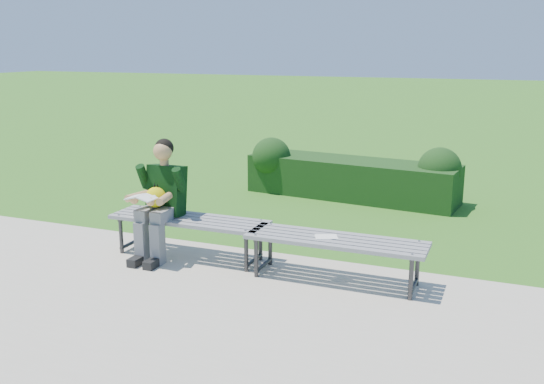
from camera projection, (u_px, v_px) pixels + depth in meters
name	position (u px, v px, depth m)	size (l,w,h in m)	color
ground	(256.00, 251.00, 7.03)	(80.00, 80.00, 0.00)	#366F1B
walkway	(179.00, 310.00, 5.45)	(30.00, 3.50, 0.02)	#B4AF99
hedge	(352.00, 175.00, 9.44)	(3.37, 1.18, 0.89)	#1A4416
bench_left	(189.00, 223.00, 6.72)	(1.80, 0.50, 0.46)	gray
bench_right	(336.00, 244.00, 6.01)	(1.80, 0.50, 0.46)	gray
seated_boy	(160.00, 196.00, 6.67)	(0.56, 0.76, 1.31)	slate
paper_sheet	(326.00, 237.00, 6.03)	(0.27, 0.23, 0.01)	white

